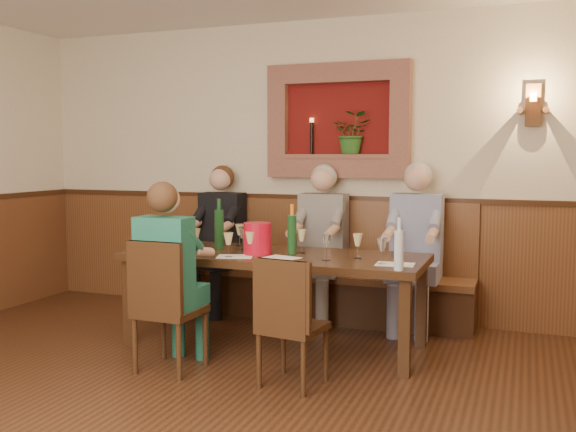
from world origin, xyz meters
name	(u,v)px	position (x,y,z in m)	size (l,w,h in m)	color
room_shell	(140,86)	(0.00, 0.00, 1.89)	(6.04, 6.04, 2.82)	beige
wainscoting	(145,334)	(0.00, 0.00, 0.59)	(6.02, 6.02, 1.15)	brown
wall_niche	(342,126)	(0.24, 2.94, 1.81)	(1.36, 0.30, 1.06)	#62100E
wall_sconce	(533,106)	(1.90, 2.93, 1.94)	(0.25, 0.20, 0.35)	brown
dining_table	(274,263)	(0.00, 1.85, 0.68)	(2.40, 0.90, 0.75)	black
bench	(311,283)	(0.00, 2.79, 0.33)	(3.00, 0.45, 1.11)	#381E0F
chair_near_left	(169,332)	(-0.48, 1.03, 0.28)	(0.43, 0.43, 0.95)	black
chair_near_right	(292,348)	(0.45, 1.05, 0.25)	(0.44, 0.44, 0.87)	black
person_bench_left	(219,252)	(-0.92, 2.69, 0.59)	(0.42, 0.52, 1.43)	black
person_bench_mid	(320,257)	(0.12, 2.69, 0.60)	(0.43, 0.53, 1.45)	#4F4C48
person_bench_right	(414,261)	(0.98, 2.69, 0.61)	(0.44, 0.54, 1.47)	navy
person_chair_front	(172,292)	(-0.48, 1.07, 0.56)	(0.39, 0.48, 1.35)	#164E4E
spittoon_bucket	(257,239)	(-0.11, 1.77, 0.88)	(0.22, 0.22, 0.25)	red
wine_bottle_green_a	(292,233)	(0.14, 1.88, 0.91)	(0.08, 0.08, 0.40)	#19471E
wine_bottle_green_b	(219,228)	(-0.54, 1.95, 0.92)	(0.09, 0.09, 0.42)	#19471E
water_bottle	(399,249)	(1.07, 1.46, 0.90)	(0.08, 0.08, 0.36)	silver
tasting_sheet_a	(164,248)	(-0.98, 1.80, 0.75)	(0.31, 0.22, 0.00)	white
tasting_sheet_b	(282,258)	(0.14, 1.66, 0.75)	(0.26, 0.19, 0.00)	white
tasting_sheet_c	(395,264)	(1.01, 1.68, 0.75)	(0.27, 0.19, 0.00)	white
tasting_sheet_d	(235,256)	(-0.23, 1.60, 0.75)	(0.27, 0.19, 0.00)	white
wine_glass_0	(164,240)	(-0.89, 1.65, 0.85)	(0.08, 0.08, 0.19)	#E1CE86
wine_glass_1	(191,237)	(-0.77, 1.89, 0.85)	(0.08, 0.08, 0.19)	white
wine_glass_2	(196,240)	(-0.62, 1.70, 0.85)	(0.08, 0.08, 0.19)	#E1CE86
wine_glass_3	(248,239)	(-0.25, 1.90, 0.85)	(0.08, 0.08, 0.19)	white
wine_glass_4	(250,244)	(-0.13, 1.66, 0.85)	(0.08, 0.08, 0.19)	#E1CE86
wine_glass_5	(301,241)	(0.20, 1.95, 0.85)	(0.08, 0.08, 0.19)	#E1CE86
wine_glass_6	(326,247)	(0.48, 1.70, 0.85)	(0.08, 0.08, 0.19)	white
wine_glass_7	(358,246)	(0.69, 1.84, 0.85)	(0.08, 0.08, 0.19)	#E1CE86
wine_glass_8	(382,251)	(0.91, 1.65, 0.85)	(0.08, 0.08, 0.19)	white
wine_glass_9	(228,245)	(-0.26, 1.56, 0.85)	(0.08, 0.08, 0.19)	#E1CE86
wine_glass_10	(243,238)	(-0.31, 1.94, 0.85)	(0.08, 0.08, 0.19)	white
wine_glass_11	(240,235)	(-0.43, 2.13, 0.85)	(0.08, 0.08, 0.19)	#E1CE86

